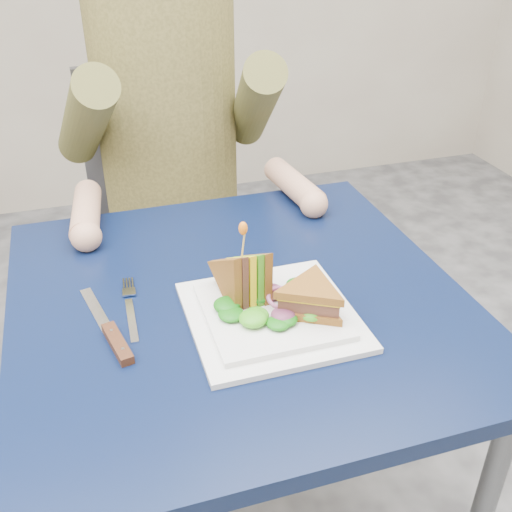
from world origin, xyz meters
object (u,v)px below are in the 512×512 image
object	(u,v)px
sandwich_flat	(311,298)
knife	(113,337)
diner	(166,90)
plate	(271,314)
fork	(131,310)
sandwich_upright	(244,279)
table	(239,332)
chair	(170,211)

from	to	relation	value
sandwich_flat	knife	distance (m)	0.31
diner	sandwich_flat	distance (m)	0.73
diner	plate	xyz separation A→B (m)	(0.03, -0.69, -0.18)
fork	sandwich_flat	bearing A→B (deg)	-22.91
diner	plate	bearing A→B (deg)	-87.33
sandwich_upright	knife	xyz separation A→B (m)	(-0.21, -0.02, -0.05)
table	diner	size ratio (longest dim) A/B	1.01
fork	diner	bearing A→B (deg)	73.42
plate	sandwich_upright	xyz separation A→B (m)	(-0.03, 0.04, 0.05)
table	diner	bearing A→B (deg)	90.00
table	knife	world-z (taller)	knife
chair	knife	world-z (taller)	chair
chair	fork	distance (m)	0.76
diner	chair	bearing A→B (deg)	90.00
sandwich_upright	diner	bearing A→B (deg)	90.00
diner	fork	world-z (taller)	diner
table	diner	world-z (taller)	diner
sandwich_flat	knife	world-z (taller)	sandwich_flat
table	chair	size ratio (longest dim) A/B	0.81
chair	fork	xyz separation A→B (m)	(-0.18, -0.71, 0.19)
plate	sandwich_upright	size ratio (longest dim) A/B	1.84
chair	fork	world-z (taller)	chair
plate	sandwich_flat	xyz separation A→B (m)	(0.05, -0.03, 0.04)
chair	fork	size ratio (longest dim) A/B	5.18
knife	diner	bearing A→B (deg)	72.29
table	chair	xyz separation A→B (m)	(0.00, 0.72, -0.11)
diner	sandwich_flat	xyz separation A→B (m)	(0.09, -0.72, -0.14)
table	fork	xyz separation A→B (m)	(-0.18, 0.01, 0.08)
table	sandwich_flat	distance (m)	0.18
plate	fork	xyz separation A→B (m)	(-0.21, 0.09, -0.01)
fork	knife	xyz separation A→B (m)	(-0.03, -0.07, 0.00)
chair	sandwich_upright	distance (m)	0.80
table	chair	distance (m)	0.73
sandwich_upright	sandwich_flat	bearing A→B (deg)	-38.76
sandwich_upright	table	bearing A→B (deg)	90.09
diner	sandwich_flat	size ratio (longest dim) A/B	4.44
chair	fork	bearing A→B (deg)	-104.09
table	fork	world-z (taller)	fork
plate	sandwich_flat	distance (m)	0.07
fork	knife	world-z (taller)	knife
knife	fork	bearing A→B (deg)	62.65
plate	sandwich_flat	bearing A→B (deg)	-24.44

